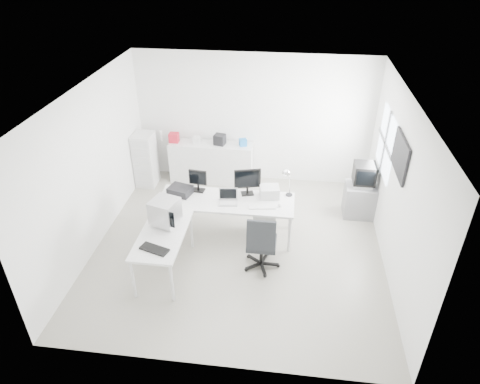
# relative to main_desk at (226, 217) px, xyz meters

# --- Properties ---
(floor) EXTENTS (5.00, 5.00, 0.01)m
(floor) POSITION_rel_main_desk_xyz_m (0.26, -0.31, -0.38)
(floor) COLOR beige
(floor) RESTS_ON ground
(ceiling) EXTENTS (5.00, 5.00, 0.01)m
(ceiling) POSITION_rel_main_desk_xyz_m (0.26, -0.31, 2.42)
(ceiling) COLOR white
(ceiling) RESTS_ON back_wall
(back_wall) EXTENTS (5.00, 0.02, 2.80)m
(back_wall) POSITION_rel_main_desk_xyz_m (0.26, 2.19, 1.02)
(back_wall) COLOR white
(back_wall) RESTS_ON floor
(left_wall) EXTENTS (0.02, 5.00, 2.80)m
(left_wall) POSITION_rel_main_desk_xyz_m (-2.24, -0.31, 1.02)
(left_wall) COLOR white
(left_wall) RESTS_ON floor
(right_wall) EXTENTS (0.02, 5.00, 2.80)m
(right_wall) POSITION_rel_main_desk_xyz_m (2.76, -0.31, 1.02)
(right_wall) COLOR white
(right_wall) RESTS_ON floor
(window) EXTENTS (0.02, 1.20, 1.10)m
(window) POSITION_rel_main_desk_xyz_m (2.74, 0.89, 1.23)
(window) COLOR white
(window) RESTS_ON right_wall
(wall_picture) EXTENTS (0.04, 0.90, 0.60)m
(wall_picture) POSITION_rel_main_desk_xyz_m (2.73, -0.21, 1.52)
(wall_picture) COLOR black
(wall_picture) RESTS_ON right_wall
(main_desk) EXTENTS (2.40, 0.80, 0.75)m
(main_desk) POSITION_rel_main_desk_xyz_m (0.00, 0.00, 0.00)
(main_desk) COLOR silver
(main_desk) RESTS_ON floor
(side_desk) EXTENTS (0.70, 1.40, 0.75)m
(side_desk) POSITION_rel_main_desk_xyz_m (-0.85, -1.10, 0.00)
(side_desk) COLOR silver
(side_desk) RESTS_ON floor
(drawer_pedestal) EXTENTS (0.40, 0.50, 0.60)m
(drawer_pedestal) POSITION_rel_main_desk_xyz_m (0.70, 0.05, -0.08)
(drawer_pedestal) COLOR silver
(drawer_pedestal) RESTS_ON floor
(inkjet_printer) EXTENTS (0.47, 0.41, 0.14)m
(inkjet_printer) POSITION_rel_main_desk_xyz_m (-0.85, 0.10, 0.45)
(inkjet_printer) COLOR black
(inkjet_printer) RESTS_ON main_desk
(lcd_monitor_small) EXTENTS (0.35, 0.23, 0.41)m
(lcd_monitor_small) POSITION_rel_main_desk_xyz_m (-0.55, 0.25, 0.58)
(lcd_monitor_small) COLOR black
(lcd_monitor_small) RESTS_ON main_desk
(lcd_monitor_large) EXTENTS (0.51, 0.30, 0.49)m
(lcd_monitor_large) POSITION_rel_main_desk_xyz_m (0.35, 0.25, 0.62)
(lcd_monitor_large) COLOR black
(lcd_monitor_large) RESTS_ON main_desk
(laptop) EXTENTS (0.38, 0.39, 0.23)m
(laptop) POSITION_rel_main_desk_xyz_m (0.05, -0.10, 0.49)
(laptop) COLOR #B7B7BA
(laptop) RESTS_ON main_desk
(white_keyboard) EXTENTS (0.47, 0.20, 0.02)m
(white_keyboard) POSITION_rel_main_desk_xyz_m (0.65, -0.15, 0.38)
(white_keyboard) COLOR silver
(white_keyboard) RESTS_ON main_desk
(white_mouse) EXTENTS (0.06, 0.06, 0.06)m
(white_mouse) POSITION_rel_main_desk_xyz_m (0.95, -0.10, 0.41)
(white_mouse) COLOR silver
(white_mouse) RESTS_ON main_desk
(laser_printer) EXTENTS (0.38, 0.34, 0.19)m
(laser_printer) POSITION_rel_main_desk_xyz_m (0.75, 0.22, 0.47)
(laser_printer) COLOR silver
(laser_printer) RESTS_ON main_desk
(desk_lamp) EXTENTS (0.19, 0.19, 0.48)m
(desk_lamp) POSITION_rel_main_desk_xyz_m (1.10, 0.30, 0.62)
(desk_lamp) COLOR silver
(desk_lamp) RESTS_ON main_desk
(crt_monitor) EXTENTS (0.50, 0.50, 0.46)m
(crt_monitor) POSITION_rel_main_desk_xyz_m (-0.85, -0.85, 0.60)
(crt_monitor) COLOR #B7B7BA
(crt_monitor) RESTS_ON side_desk
(black_keyboard) EXTENTS (0.48, 0.31, 0.03)m
(black_keyboard) POSITION_rel_main_desk_xyz_m (-0.85, -1.50, 0.39)
(black_keyboard) COLOR black
(black_keyboard) RESTS_ON side_desk
(office_chair) EXTENTS (0.62, 0.62, 1.07)m
(office_chair) POSITION_rel_main_desk_xyz_m (0.71, -0.80, 0.16)
(office_chair) COLOR #2A2C2F
(office_chair) RESTS_ON floor
(tv_cabinet) EXTENTS (0.60, 0.49, 0.66)m
(tv_cabinet) POSITION_rel_main_desk_xyz_m (2.48, 0.97, -0.05)
(tv_cabinet) COLOR slate
(tv_cabinet) RESTS_ON floor
(crt_tv) EXTENTS (0.50, 0.48, 0.45)m
(crt_tv) POSITION_rel_main_desk_xyz_m (2.48, 0.97, 0.51)
(crt_tv) COLOR black
(crt_tv) RESTS_ON tv_cabinet
(sideboard) EXTENTS (1.80, 0.45, 0.90)m
(sideboard) POSITION_rel_main_desk_xyz_m (-0.63, 1.93, 0.08)
(sideboard) COLOR silver
(sideboard) RESTS_ON floor
(clutter_box_a) EXTENTS (0.20, 0.18, 0.20)m
(clutter_box_a) POSITION_rel_main_desk_xyz_m (-1.43, 1.93, 0.63)
(clutter_box_a) COLOR red
(clutter_box_a) RESTS_ON sideboard
(clutter_box_b) EXTENTS (0.16, 0.14, 0.15)m
(clutter_box_b) POSITION_rel_main_desk_xyz_m (-0.93, 1.93, 0.60)
(clutter_box_b) COLOR silver
(clutter_box_b) RESTS_ON sideboard
(clutter_box_c) EXTENTS (0.26, 0.25, 0.22)m
(clutter_box_c) POSITION_rel_main_desk_xyz_m (-0.43, 1.93, 0.64)
(clutter_box_c) COLOR black
(clutter_box_c) RESTS_ON sideboard
(clutter_box_d) EXTENTS (0.19, 0.18, 0.15)m
(clutter_box_d) POSITION_rel_main_desk_xyz_m (0.07, 1.93, 0.60)
(clutter_box_d) COLOR blue
(clutter_box_d) RESTS_ON sideboard
(clutter_bottle) EXTENTS (0.07, 0.07, 0.22)m
(clutter_bottle) POSITION_rel_main_desk_xyz_m (-1.73, 1.97, 0.64)
(clutter_bottle) COLOR silver
(clutter_bottle) RESTS_ON sideboard
(filing_cabinet) EXTENTS (0.41, 0.49, 1.18)m
(filing_cabinet) POSITION_rel_main_desk_xyz_m (-2.02, 1.62, 0.22)
(filing_cabinet) COLOR silver
(filing_cabinet) RESTS_ON floor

